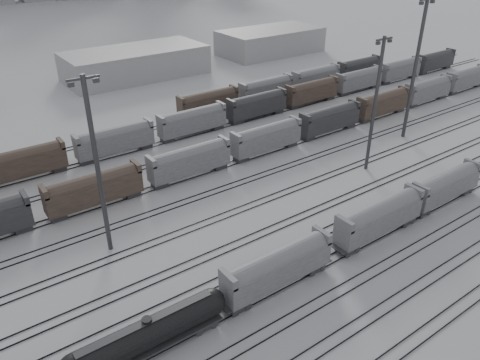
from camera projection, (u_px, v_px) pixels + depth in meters
ground at (366, 248)px, 63.99m from camera, size 900.00×900.00×0.00m
tracks at (283, 195)px, 76.43m from camera, size 220.00×71.50×0.16m
tank_car_b at (149, 334)px, 47.08m from camera, size 18.11×3.02×4.48m
hopper_car_a at (278, 266)px, 55.40m from camera, size 14.92×2.96×5.33m
hopper_car_b at (380, 216)px, 64.80m from camera, size 15.22×3.02×5.44m
hopper_car_c at (446, 185)px, 72.99m from camera, size 14.42×2.86×5.16m
light_mast_b at (97, 165)px, 57.71m from camera, size 3.87×0.62×24.19m
light_mast_c at (375, 103)px, 78.98m from camera, size 3.76×0.60×23.52m
light_mast_d at (415, 67)px, 90.93m from camera, size 4.42×0.71×27.63m
bg_string_near at (266, 139)px, 89.58m from camera, size 151.00×3.00×5.60m
bg_string_mid at (257, 106)px, 106.12m from camera, size 151.00×3.00×5.60m
bg_string_far at (292, 84)px, 120.80m from camera, size 66.00×3.00×5.60m
warehouse_mid at (136, 63)px, 134.95m from camera, size 40.00×18.00×8.00m
warehouse_right at (270, 41)px, 160.61m from camera, size 35.00×18.00×8.00m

